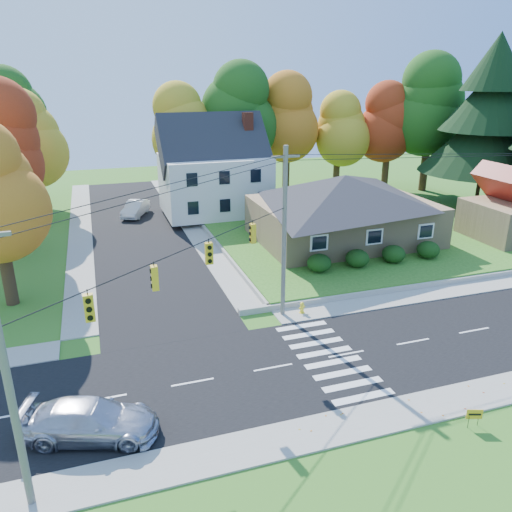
% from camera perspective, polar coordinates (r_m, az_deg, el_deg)
% --- Properties ---
extents(ground, '(120.00, 120.00, 0.00)m').
position_cam_1_polar(ground, '(26.49, 10.28, -11.00)').
color(ground, '#3D7923').
extents(road_main, '(90.00, 8.00, 0.02)m').
position_cam_1_polar(road_main, '(26.49, 10.28, -10.98)').
color(road_main, black).
rests_on(road_main, ground).
extents(road_cross, '(8.00, 44.00, 0.02)m').
position_cam_1_polar(road_cross, '(47.81, -13.45, 3.04)').
color(road_cross, black).
rests_on(road_cross, ground).
extents(sidewalk_north, '(90.00, 2.00, 0.08)m').
position_cam_1_polar(sidewalk_north, '(30.38, 5.84, -6.42)').
color(sidewalk_north, '#9C9A90').
rests_on(sidewalk_north, ground).
extents(sidewalk_south, '(90.00, 2.00, 0.08)m').
position_cam_1_polar(sidewalk_south, '(22.99, 16.38, -16.79)').
color(sidewalk_south, '#9C9A90').
rests_on(sidewalk_south, ground).
extents(lawn, '(30.00, 30.00, 0.50)m').
position_cam_1_polar(lawn, '(49.30, 12.21, 3.94)').
color(lawn, '#3D7923').
rests_on(lawn, ground).
extents(ranch_house, '(14.60, 10.60, 5.40)m').
position_cam_1_polar(ranch_house, '(41.94, 9.97, 5.56)').
color(ranch_house, tan).
rests_on(ranch_house, lawn).
extents(colonial_house, '(10.40, 8.40, 9.60)m').
position_cam_1_polar(colonial_house, '(49.90, -4.78, 9.62)').
color(colonial_house, silver).
rests_on(colonial_house, lawn).
extents(hedge_row, '(10.70, 1.70, 1.27)m').
position_cam_1_polar(hedge_row, '(37.19, 13.52, -0.01)').
color(hedge_row, '#163A10').
rests_on(hedge_row, lawn).
extents(traffic_infrastructure, '(38.10, 10.66, 10.00)m').
position_cam_1_polar(traffic_infrastructure, '(25.32, 9.26, 0.47)').
color(traffic_infrastructure, '#666059').
rests_on(traffic_infrastructure, ground).
extents(tree_lot_0, '(6.72, 6.72, 12.51)m').
position_cam_1_polar(tree_lot_0, '(54.81, -8.57, 14.33)').
color(tree_lot_0, '#3F2A19').
rests_on(tree_lot_0, lawn).
extents(tree_lot_1, '(7.84, 7.84, 14.60)m').
position_cam_1_polar(tree_lot_1, '(55.08, -2.06, 15.93)').
color(tree_lot_1, '#3F2A19').
rests_on(tree_lot_1, lawn).
extents(tree_lot_2, '(7.28, 7.28, 13.56)m').
position_cam_1_polar(tree_lot_2, '(58.03, 3.57, 15.46)').
color(tree_lot_2, '#3F2A19').
rests_on(tree_lot_2, lawn).
extents(tree_lot_3, '(6.16, 6.16, 11.47)m').
position_cam_1_polar(tree_lot_3, '(59.72, 9.43, 14.11)').
color(tree_lot_3, '#3F2A19').
rests_on(tree_lot_3, lawn).
extents(tree_lot_4, '(6.72, 6.72, 12.51)m').
position_cam_1_polar(tree_lot_4, '(61.81, 15.02, 14.51)').
color(tree_lot_4, '#3F2A19').
rests_on(tree_lot_4, lawn).
extents(tree_lot_5, '(8.40, 8.40, 15.64)m').
position_cam_1_polar(tree_lot_5, '(62.32, 19.42, 15.93)').
color(tree_lot_5, '#3F2A19').
rests_on(tree_lot_5, lawn).
extents(conifer_east_a, '(12.80, 12.80, 16.96)m').
position_cam_1_polar(conifer_east_a, '(56.87, 25.08, 14.04)').
color(conifer_east_a, '#3F2A19').
rests_on(conifer_east_a, lawn).
extents(tree_west_2, '(6.72, 6.72, 12.51)m').
position_cam_1_polar(tree_west_2, '(52.36, -24.86, 11.95)').
color(tree_west_2, '#3F2A19').
rests_on(tree_west_2, ground).
extents(tree_west_3, '(7.84, 7.84, 14.60)m').
position_cam_1_polar(tree_west_3, '(60.38, -26.26, 13.85)').
color(tree_west_3, '#3F2A19').
rests_on(tree_west_3, ground).
extents(silver_sedan, '(5.67, 3.64, 1.53)m').
position_cam_1_polar(silver_sedan, '(21.52, -18.35, -17.40)').
color(silver_sedan, '#AEB1C3').
rests_on(silver_sedan, road_main).
extents(white_car, '(3.39, 4.96, 1.55)m').
position_cam_1_polar(white_car, '(52.08, -13.62, 5.30)').
color(white_car, silver).
rests_on(white_car, road_cross).
extents(fire_hydrant, '(0.44, 0.34, 0.76)m').
position_cam_1_polar(fire_hydrant, '(30.10, 5.28, -5.98)').
color(fire_hydrant, yellow).
rests_on(fire_hydrant, ground).
extents(yard_sign, '(0.63, 0.24, 0.82)m').
position_cam_1_polar(yard_sign, '(22.90, 23.69, -16.26)').
color(yard_sign, black).
rests_on(yard_sign, ground).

